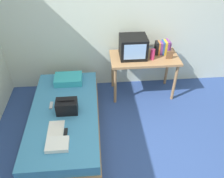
{
  "coord_description": "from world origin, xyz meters",
  "views": [
    {
      "loc": [
        -0.34,
        -1.76,
        2.72
      ],
      "look_at": [
        -0.1,
        1.06,
        0.52
      ],
      "focal_mm": 36.83,
      "sensor_mm": 36.0,
      "label": 1
    }
  ],
  "objects_px": {
    "tv": "(133,47)",
    "water_bottle": "(153,54)",
    "remote_silver": "(51,105)",
    "desk": "(144,62)",
    "picture_frame": "(170,55)",
    "pillow": "(68,79)",
    "bed": "(66,122)",
    "folded_towel": "(57,144)",
    "magazine": "(56,129)",
    "book_row": "(163,48)",
    "remote_dark": "(66,133)",
    "handbag": "(67,106)"
  },
  "relations": [
    {
      "from": "pillow",
      "to": "folded_towel",
      "type": "height_order",
      "value": "pillow"
    },
    {
      "from": "book_row",
      "to": "bed",
      "type": "bearing_deg",
      "value": -149.48
    },
    {
      "from": "tv",
      "to": "book_row",
      "type": "xyz_separation_m",
      "value": [
        0.53,
        0.07,
        -0.07
      ]
    },
    {
      "from": "water_bottle",
      "to": "handbag",
      "type": "relative_size",
      "value": 0.6
    },
    {
      "from": "tv",
      "to": "handbag",
      "type": "distance_m",
      "value": 1.47
    },
    {
      "from": "remote_dark",
      "to": "desk",
      "type": "bearing_deg",
      "value": 46.08
    },
    {
      "from": "book_row",
      "to": "water_bottle",
      "type": "bearing_deg",
      "value": -140.76
    },
    {
      "from": "water_bottle",
      "to": "picture_frame",
      "type": "height_order",
      "value": "water_bottle"
    },
    {
      "from": "folded_towel",
      "to": "remote_silver",
      "type": "bearing_deg",
      "value": 102.56
    },
    {
      "from": "magazine",
      "to": "folded_towel",
      "type": "height_order",
      "value": "folded_towel"
    },
    {
      "from": "desk",
      "to": "handbag",
      "type": "bearing_deg",
      "value": -144.59
    },
    {
      "from": "bed",
      "to": "remote_silver",
      "type": "height_order",
      "value": "remote_silver"
    },
    {
      "from": "remote_dark",
      "to": "folded_towel",
      "type": "bearing_deg",
      "value": -113.89
    },
    {
      "from": "remote_silver",
      "to": "pillow",
      "type": "bearing_deg",
      "value": 69.8
    },
    {
      "from": "pillow",
      "to": "remote_dark",
      "type": "distance_m",
      "value": 1.15
    },
    {
      "from": "tv",
      "to": "water_bottle",
      "type": "distance_m",
      "value": 0.34
    },
    {
      "from": "desk",
      "to": "water_bottle",
      "type": "height_order",
      "value": "water_bottle"
    },
    {
      "from": "tv",
      "to": "pillow",
      "type": "distance_m",
      "value": 1.2
    },
    {
      "from": "pillow",
      "to": "remote_silver",
      "type": "relative_size",
      "value": 3.13
    },
    {
      "from": "desk",
      "to": "folded_towel",
      "type": "relative_size",
      "value": 4.14
    },
    {
      "from": "water_bottle",
      "to": "magazine",
      "type": "bearing_deg",
      "value": -142.94
    },
    {
      "from": "handbag",
      "to": "remote_silver",
      "type": "distance_m",
      "value": 0.3
    },
    {
      "from": "water_bottle",
      "to": "folded_towel",
      "type": "relative_size",
      "value": 0.64
    },
    {
      "from": "water_bottle",
      "to": "remote_dark",
      "type": "xyz_separation_m",
      "value": [
        -1.38,
        -1.23,
        -0.4
      ]
    },
    {
      "from": "bed",
      "to": "magazine",
      "type": "height_order",
      "value": "magazine"
    },
    {
      "from": "bed",
      "to": "desk",
      "type": "relative_size",
      "value": 1.72
    },
    {
      "from": "desk",
      "to": "bed",
      "type": "bearing_deg",
      "value": -146.43
    },
    {
      "from": "desk",
      "to": "water_bottle",
      "type": "bearing_deg",
      "value": -36.92
    },
    {
      "from": "remote_silver",
      "to": "folded_towel",
      "type": "xyz_separation_m",
      "value": [
        0.17,
        -0.75,
        0.02
      ]
    },
    {
      "from": "bed",
      "to": "water_bottle",
      "type": "height_order",
      "value": "water_bottle"
    },
    {
      "from": "water_bottle",
      "to": "folded_towel",
      "type": "height_order",
      "value": "water_bottle"
    },
    {
      "from": "magazine",
      "to": "remote_dark",
      "type": "bearing_deg",
      "value": -34.34
    },
    {
      "from": "desk",
      "to": "tv",
      "type": "relative_size",
      "value": 2.64
    },
    {
      "from": "water_bottle",
      "to": "magazine",
      "type": "relative_size",
      "value": 0.62
    },
    {
      "from": "picture_frame",
      "to": "pillow",
      "type": "height_order",
      "value": "picture_frame"
    },
    {
      "from": "bed",
      "to": "pillow",
      "type": "height_order",
      "value": "pillow"
    },
    {
      "from": "tv",
      "to": "magazine",
      "type": "height_order",
      "value": "tv"
    },
    {
      "from": "handbag",
      "to": "folded_towel",
      "type": "relative_size",
      "value": 1.07
    },
    {
      "from": "water_bottle",
      "to": "magazine",
      "type": "xyz_separation_m",
      "value": [
        -1.51,
        -1.14,
        -0.41
      ]
    },
    {
      "from": "magazine",
      "to": "remote_silver",
      "type": "xyz_separation_m",
      "value": [
        -0.12,
        0.47,
        0.01
      ]
    },
    {
      "from": "bed",
      "to": "folded_towel",
      "type": "xyz_separation_m",
      "value": [
        -0.03,
        -0.63,
        0.25
      ]
    },
    {
      "from": "remote_silver",
      "to": "desk",
      "type": "bearing_deg",
      "value": 26.5
    },
    {
      "from": "bed",
      "to": "picture_frame",
      "type": "xyz_separation_m",
      "value": [
        1.73,
        0.79,
        0.62
      ]
    },
    {
      "from": "picture_frame",
      "to": "pillow",
      "type": "xyz_separation_m",
      "value": [
        -1.7,
        -0.07,
        -0.34
      ]
    },
    {
      "from": "remote_silver",
      "to": "folded_towel",
      "type": "distance_m",
      "value": 0.77
    },
    {
      "from": "desk",
      "to": "remote_dark",
      "type": "bearing_deg",
      "value": -133.92
    },
    {
      "from": "pillow",
      "to": "handbag",
      "type": "distance_m",
      "value": 0.74
    },
    {
      "from": "tv",
      "to": "picture_frame",
      "type": "xyz_separation_m",
      "value": [
        0.6,
        -0.12,
        -0.11
      ]
    },
    {
      "from": "book_row",
      "to": "folded_towel",
      "type": "xyz_separation_m",
      "value": [
        -1.68,
        -1.6,
        -0.41
      ]
    },
    {
      "from": "tv",
      "to": "remote_dark",
      "type": "relative_size",
      "value": 2.82
    }
  ]
}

